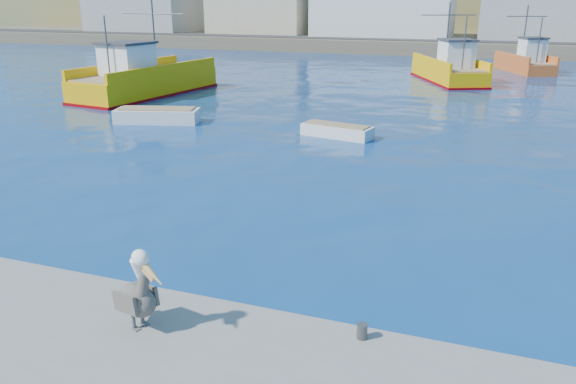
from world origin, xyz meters
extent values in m
plane|color=navy|center=(0.00, 0.00, 0.00)|extent=(260.00, 260.00, 0.00)
cylinder|color=#4C4C4C|center=(3.00, -3.40, 0.65)|extent=(0.20, 0.20, 0.30)
cube|color=brown|center=(0.00, 72.00, 0.80)|extent=(160.00, 30.00, 1.60)
cube|color=brown|center=(0.00, 98.00, 6.00)|extent=(180.00, 40.00, 14.00)
cube|color=#2D2D2D|center=(0.00, 61.00, 1.65)|extent=(150.00, 5.00, 0.10)
cube|color=gray|center=(-48.00, 67.00, 4.60)|extent=(16.00, 10.00, 6.00)
cube|color=tan|center=(-28.00, 67.00, 5.10)|extent=(14.00, 9.00, 7.00)
cube|color=silver|center=(-10.00, 67.00, 4.35)|extent=(18.00, 11.00, 5.50)
cube|color=gray|center=(10.00, 67.00, 4.85)|extent=(15.00, 10.00, 6.50)
cube|color=#E7A304|center=(-18.35, 22.08, 0.75)|extent=(5.38, 11.99, 1.50)
cube|color=#E7A304|center=(-16.55, 21.84, 1.85)|extent=(1.76, 11.27, 0.70)
cube|color=#E7A304|center=(-20.14, 22.33, 1.85)|extent=(1.76, 11.27, 0.70)
cube|color=#7B0206|center=(-18.35, 22.08, 0.05)|extent=(5.49, 12.23, 0.25)
cube|color=#8C7251|center=(-18.35, 22.08, 1.55)|extent=(5.01, 11.49, 0.10)
cube|color=white|center=(-18.58, 20.36, 2.60)|extent=(3.07, 3.23, 2.00)
cube|color=#333338|center=(-18.58, 20.36, 3.70)|extent=(3.30, 3.60, 0.15)
cylinder|color=#4C4C4C|center=(-18.19, 23.23, 4.00)|extent=(0.14, 0.14, 5.00)
cylinder|color=#4C4C4C|center=(-18.82, 18.64, 3.50)|extent=(0.11, 0.11, 4.00)
cylinder|color=#4C4C4C|center=(-18.19, 23.23, 5.50)|extent=(5.36, 0.81, 0.08)
cube|color=#E7A304|center=(1.28, 36.40, 0.62)|extent=(6.95, 9.99, 1.23)
cube|color=#E7A304|center=(2.68, 37.04, 1.58)|extent=(4.08, 8.53, 0.70)
cube|color=#E7A304|center=(-0.12, 35.75, 1.58)|extent=(4.08, 8.53, 0.70)
cube|color=#7B0206|center=(1.28, 36.40, 0.05)|extent=(7.09, 10.19, 0.25)
cube|color=#8C7251|center=(1.28, 36.40, 1.28)|extent=(6.56, 9.54, 0.10)
cube|color=white|center=(1.87, 35.10, 2.33)|extent=(3.08, 3.12, 2.00)
cube|color=#333338|center=(1.87, 35.10, 3.43)|extent=(3.35, 3.44, 0.15)
cylinder|color=#4C4C4C|center=(0.88, 37.26, 3.73)|extent=(0.16, 0.16, 5.00)
cylinder|color=#4C4C4C|center=(2.47, 33.81, 3.23)|extent=(0.13, 0.13, 4.00)
cylinder|color=#4C4C4C|center=(0.88, 37.26, 5.23)|extent=(4.20, 2.00, 0.08)
cube|color=#C5551F|center=(7.44, 45.34, 0.48)|extent=(5.45, 7.81, 0.95)
cube|color=#C5551F|center=(8.62, 45.86, 1.30)|extent=(3.03, 6.64, 0.70)
cube|color=#C5551F|center=(6.26, 44.82, 1.30)|extent=(3.03, 6.64, 0.70)
cube|color=#8C7251|center=(7.44, 45.34, 1.00)|extent=(5.13, 7.45, 0.10)
cube|color=white|center=(7.88, 44.34, 2.05)|extent=(2.49, 2.45, 2.00)
cube|color=#333338|center=(7.88, 44.34, 3.15)|extent=(2.71, 2.70, 0.15)
cylinder|color=#4C4C4C|center=(7.14, 46.01, 3.45)|extent=(0.16, 0.16, 5.00)
cylinder|color=#4C4C4C|center=(8.32, 43.33, 2.95)|extent=(0.13, 0.13, 4.00)
cylinder|color=#4C4C4C|center=(7.14, 46.01, 4.95)|extent=(3.55, 1.61, 0.08)
cube|color=silver|center=(-12.47, 14.07, 0.28)|extent=(4.81, 2.77, 0.91)
cube|color=#8C7251|center=(-12.47, 14.07, 0.77)|extent=(4.28, 2.31, 0.09)
cube|color=silver|center=(-2.21, 14.16, 0.22)|extent=(3.70, 1.91, 0.71)
cube|color=#8C7251|center=(-2.21, 14.16, 0.60)|extent=(3.31, 1.58, 0.07)
cylinder|color=#595451|center=(-1.21, -4.56, 0.66)|extent=(0.09, 0.09, 0.32)
cube|color=#595451|center=(-1.15, -4.58, 0.51)|extent=(0.19, 0.18, 0.02)
cylinder|color=#595451|center=(-1.14, -4.37, 0.66)|extent=(0.09, 0.09, 0.32)
cube|color=#595451|center=(-1.09, -4.39, 0.51)|extent=(0.19, 0.18, 0.02)
ellipsoid|color=#38332D|center=(-1.15, -4.48, 1.08)|extent=(1.06, 0.83, 0.64)
cube|color=#38332D|center=(-1.26, -4.70, 1.11)|extent=(0.70, 0.30, 0.47)
cube|color=#38332D|center=(-1.09, -4.23, 1.11)|extent=(0.70, 0.30, 0.47)
cube|color=#38332D|center=(-1.53, -4.34, 1.01)|extent=(0.29, 0.25, 0.13)
cylinder|color=#38332D|center=(-0.94, -4.55, 1.43)|extent=(0.32, 0.38, 0.51)
cylinder|color=white|center=(-1.00, -4.53, 1.81)|extent=(0.30, 0.38, 0.48)
ellipsoid|color=white|center=(-0.93, -4.55, 2.04)|extent=(0.45, 0.40, 0.32)
cone|color=gold|center=(-0.65, -4.65, 1.84)|extent=(0.66, 0.36, 0.44)
cube|color=tan|center=(-0.76, -4.61, 1.79)|extent=(0.39, 0.18, 0.28)
camera|label=1|loc=(4.76, -12.37, 6.53)|focal=35.00mm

